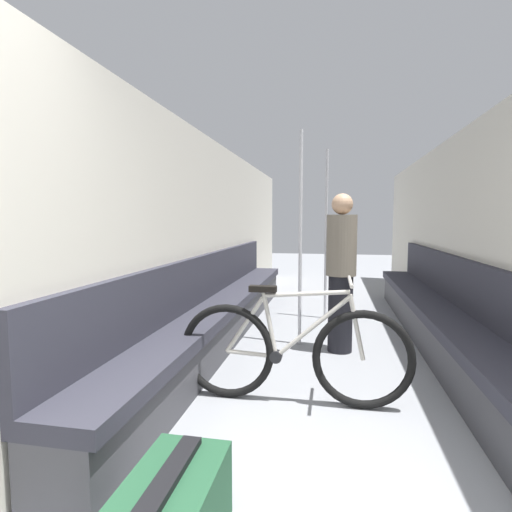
% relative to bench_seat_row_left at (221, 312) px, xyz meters
% --- Properties ---
extents(wall_left, '(0.10, 10.22, 2.29)m').
position_rel_bench_seat_row_left_xyz_m(wall_left, '(-0.25, 0.03, 0.83)').
color(wall_left, beige).
rests_on(wall_left, ground).
extents(wall_right, '(0.10, 10.22, 2.29)m').
position_rel_bench_seat_row_left_xyz_m(wall_right, '(2.58, 0.03, 0.83)').
color(wall_right, beige).
rests_on(wall_right, ground).
extents(bench_seat_row_left, '(0.46, 5.62, 0.96)m').
position_rel_bench_seat_row_left_xyz_m(bench_seat_row_left, '(0.00, 0.00, 0.00)').
color(bench_seat_row_left, '#3D3D42').
rests_on(bench_seat_row_left, ground).
extents(bench_seat_row_right, '(0.46, 5.62, 0.96)m').
position_rel_bench_seat_row_left_xyz_m(bench_seat_row_right, '(2.33, 0.00, 0.00)').
color(bench_seat_row_right, '#3D3D42').
rests_on(bench_seat_row_right, ground).
extents(bicycle, '(1.71, 0.46, 0.92)m').
position_rel_bench_seat_row_left_xyz_m(bicycle, '(0.95, -1.42, 0.06)').
color(bicycle, black).
rests_on(bicycle, ground).
extents(grab_pole_near, '(0.08, 0.08, 2.27)m').
position_rel_bench_seat_row_left_xyz_m(grab_pole_near, '(1.13, 1.20, 0.80)').
color(grab_pole_near, gray).
rests_on(grab_pole_near, ground).
extents(grab_pole_far, '(0.08, 0.08, 2.27)m').
position_rel_bench_seat_row_left_xyz_m(grab_pole_far, '(0.88, -0.01, 0.80)').
color(grab_pole_far, gray).
rests_on(grab_pole_far, ground).
extents(passenger_standing, '(0.30, 0.30, 1.60)m').
position_rel_bench_seat_row_left_xyz_m(passenger_standing, '(1.31, -0.17, 0.51)').
color(passenger_standing, black).
rests_on(passenger_standing, ground).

